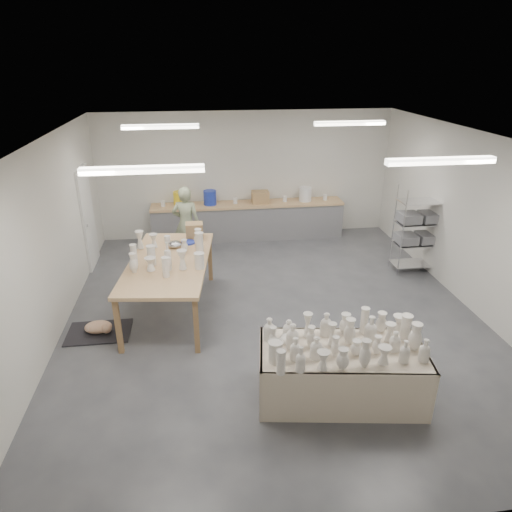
{
  "coord_description": "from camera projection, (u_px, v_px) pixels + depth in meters",
  "views": [
    {
      "loc": [
        -1.21,
        -6.76,
        4.12
      ],
      "look_at": [
        -0.27,
        0.18,
        1.05
      ],
      "focal_mm": 32.0,
      "sensor_mm": 36.0,
      "label": 1
    }
  ],
  "objects": [
    {
      "name": "room",
      "position": [
        267.0,
        199.0,
        7.18
      ],
      "size": [
        8.0,
        8.02,
        3.0
      ],
      "color": "#424449",
      "rests_on": "ground"
    },
    {
      "name": "back_counter",
      "position": [
        248.0,
        219.0,
        11.08
      ],
      "size": [
        4.6,
        0.6,
        1.24
      ],
      "color": "tan",
      "rests_on": "ground"
    },
    {
      "name": "wire_shelf",
      "position": [
        418.0,
        229.0,
        9.23
      ],
      "size": [
        0.88,
        0.48,
        1.8
      ],
      "color": "silver",
      "rests_on": "ground"
    },
    {
      "name": "drying_table",
      "position": [
        341.0,
        369.0,
        5.87
      ],
      "size": [
        2.23,
        1.3,
        1.11
      ],
      "rotation": [
        0.0,
        0.0,
        -0.15
      ],
      "color": "olive",
      "rests_on": "ground"
    },
    {
      "name": "work_table",
      "position": [
        171.0,
        258.0,
        7.75
      ],
      "size": [
        1.61,
        2.73,
        1.35
      ],
      "rotation": [
        0.0,
        0.0,
        -0.12
      ],
      "color": "tan",
      "rests_on": "ground"
    },
    {
      "name": "rug",
      "position": [
        99.0,
        332.0,
        7.41
      ],
      "size": [
        1.0,
        0.7,
        0.02
      ],
      "primitive_type": "cube",
      "color": "black",
      "rests_on": "ground"
    },
    {
      "name": "cat",
      "position": [
        99.0,
        327.0,
        7.36
      ],
      "size": [
        0.48,
        0.38,
        0.19
      ],
      "rotation": [
        0.0,
        0.0,
        0.2
      ],
      "color": "white",
      "rests_on": "rug"
    },
    {
      "name": "potter",
      "position": [
        186.0,
        224.0,
        9.79
      ],
      "size": [
        0.67,
        0.51,
        1.64
      ],
      "primitive_type": "imported",
      "rotation": [
        0.0,
        0.0,
        2.92
      ],
      "color": "#98A47F",
      "rests_on": "ground"
    },
    {
      "name": "red_stool",
      "position": [
        188.0,
        242.0,
        10.25
      ],
      "size": [
        0.37,
        0.37,
        0.33
      ],
      "rotation": [
        0.0,
        0.0,
        -0.07
      ],
      "color": "#B3192D",
      "rests_on": "ground"
    }
  ]
}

